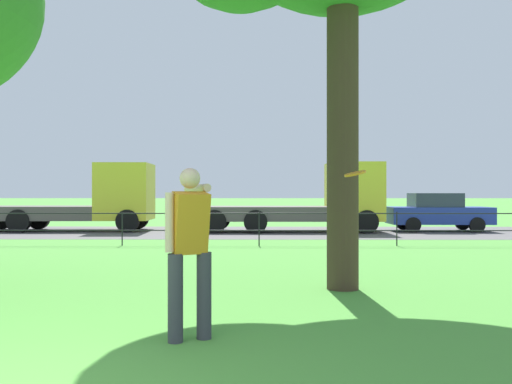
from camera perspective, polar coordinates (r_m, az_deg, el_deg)
name	(u,v)px	position (r m, az deg, el deg)	size (l,w,h in m)	color
street_strip	(209,232)	(22.11, -4.84, -4.10)	(80.00, 7.01, 0.01)	#565454
park_fence	(191,223)	(16.50, -6.73, -3.16)	(36.41, 0.04, 1.00)	black
person_thrower	(189,247)	(5.95, -6.84, -5.58)	(0.48, 0.89, 1.83)	#383842
frisbee	(355,174)	(6.93, 10.13, 1.87)	(0.35, 0.35, 0.09)	orange
flatbed_truck_right	(89,201)	(23.76, -16.73, -0.89)	(7.38, 2.65, 2.75)	yellow
flatbed_truck_far_left	(317,201)	(22.37, 6.26, -0.94)	(7.31, 2.44, 2.75)	yellow
car_blue_center	(438,212)	(23.68, 18.12, -1.95)	(4.02, 1.85, 1.54)	#233899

